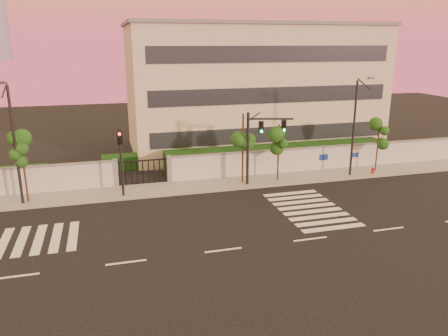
{
  "coord_description": "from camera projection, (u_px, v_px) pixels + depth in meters",
  "views": [
    {
      "loc": [
        -5.5,
        -20.03,
        10.52
      ],
      "look_at": [
        1.7,
        6.0,
        2.69
      ],
      "focal_mm": 35.0,
      "sensor_mm": 36.0,
      "label": 1
    }
  ],
  "objects": [
    {
      "name": "ground",
      "position": [
        223.0,
        250.0,
        22.88
      ],
      "size": [
        120.0,
        120.0,
        0.0
      ],
      "primitive_type": "plane",
      "color": "black",
      "rests_on": "ground"
    },
    {
      "name": "sidewalk",
      "position": [
        186.0,
        187.0,
        32.58
      ],
      "size": [
        60.0,
        3.0,
        0.15
      ],
      "primitive_type": "cube",
      "color": "gray",
      "rests_on": "ground"
    },
    {
      "name": "perimeter_wall",
      "position": [
        184.0,
        169.0,
        33.72
      ],
      "size": [
        60.0,
        0.36,
        2.2
      ],
      "color": "#B5B8BD",
      "rests_on": "ground"
    },
    {
      "name": "hedge_row",
      "position": [
        190.0,
        162.0,
        36.59
      ],
      "size": [
        41.0,
        4.25,
        1.8
      ],
      "color": "#133610",
      "rests_on": "ground"
    },
    {
      "name": "institutional_building",
      "position": [
        252.0,
        87.0,
        43.82
      ],
      "size": [
        24.4,
        12.4,
        12.25
      ],
      "color": "beige",
      "rests_on": "ground"
    },
    {
      "name": "road_markings",
      "position": [
        181.0,
        225.0,
        25.95
      ],
      "size": [
        57.0,
        7.62,
        0.02
      ],
      "color": "silver",
      "rests_on": "ground"
    },
    {
      "name": "street_tree_c",
      "position": [
        23.0,
        154.0,
        28.55
      ],
      "size": [
        1.6,
        1.27,
        4.71
      ],
      "color": "#382314",
      "rests_on": "ground"
    },
    {
      "name": "street_tree_d",
      "position": [
        243.0,
        133.0,
        32.49
      ],
      "size": [
        1.65,
        1.31,
        5.42
      ],
      "color": "#382314",
      "rests_on": "ground"
    },
    {
      "name": "street_tree_e",
      "position": [
        279.0,
        140.0,
        33.09
      ],
      "size": [
        1.62,
        1.29,
        4.54
      ],
      "color": "#382314",
      "rests_on": "ground"
    },
    {
      "name": "street_tree_f",
      "position": [
        379.0,
        135.0,
        35.82
      ],
      "size": [
        1.49,
        1.19,
        4.3
      ],
      "color": "#382314",
      "rests_on": "ground"
    },
    {
      "name": "traffic_signal_main",
      "position": [
        257.0,
        140.0,
        32.29
      ],
      "size": [
        3.5,
        1.02,
        5.59
      ],
      "rotation": [
        0.0,
        0.0,
        -0.26
      ],
      "color": "black",
      "rests_on": "ground"
    },
    {
      "name": "traffic_signal_secondary",
      "position": [
        121.0,
        154.0,
        29.75
      ],
      "size": [
        0.38,
        0.36,
        4.95
      ],
      "rotation": [
        0.0,
        0.0,
        0.04
      ],
      "color": "black",
      "rests_on": "ground"
    },
    {
      "name": "streetlight_west",
      "position": [
        14.0,
        140.0,
        27.78
      ],
      "size": [
        0.5,
        2.0,
        8.31
      ],
      "color": "black",
      "rests_on": "ground"
    },
    {
      "name": "streetlight_east",
      "position": [
        355.0,
        124.0,
        33.98
      ],
      "size": [
        0.48,
        1.94,
        8.06
      ],
      "color": "black",
      "rests_on": "ground"
    },
    {
      "name": "fire_hydrant",
      "position": [
        373.0,
        171.0,
        35.61
      ],
      "size": [
        0.27,
        0.26,
        0.68
      ],
      "rotation": [
        0.0,
        0.0,
        -0.27
      ],
      "color": "red",
      "rests_on": "ground"
    }
  ]
}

